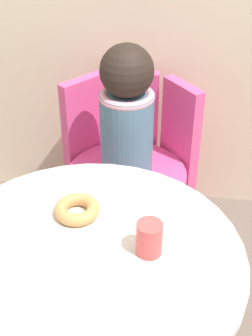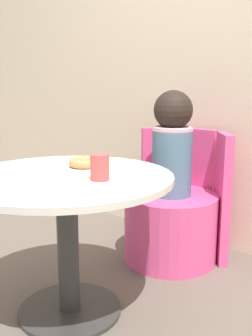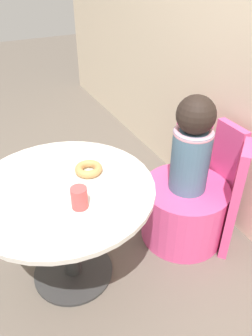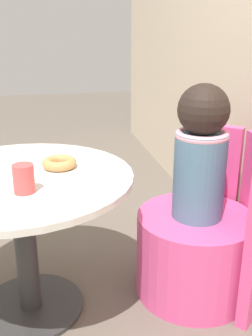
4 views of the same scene
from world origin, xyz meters
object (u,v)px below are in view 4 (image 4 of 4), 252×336
round_table (22,209)px  donut (59,163)px  tub_chair (194,253)px  child_figure (201,153)px  cup (24,179)px

round_table → donut: (-0.06, 0.16, 0.16)m
tub_chair → child_figure: bearing=-90.0°
donut → cup: (0.23, -0.13, 0.03)m
cup → donut: bearing=150.4°
tub_chair → donut: (-0.08, -0.58, 0.45)m
round_table → tub_chair: 0.79m
round_table → donut: bearing=110.8°
tub_chair → donut: donut is taller
tub_chair → round_table: bearing=-91.5°
donut → round_table: bearing=-69.2°
tub_chair → child_figure: size_ratio=0.91×
round_table → donut: size_ratio=6.38×
cup → tub_chair: bearing=102.1°
child_figure → cup: bearing=-77.9°
child_figure → cup: child_figure is taller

